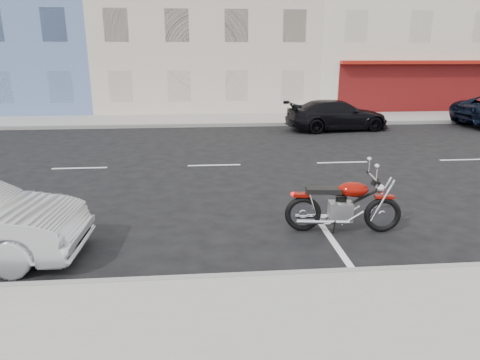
# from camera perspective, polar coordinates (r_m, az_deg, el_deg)

# --- Properties ---
(ground) EXTENTS (120.00, 120.00, 0.00)m
(ground) POSITION_cam_1_polar(r_m,az_deg,el_deg) (13.25, 5.22, 2.16)
(ground) COLOR black
(ground) RESTS_ON ground
(sidewalk_far) EXTENTS (80.00, 3.40, 0.15)m
(sidewalk_far) POSITION_cam_1_polar(r_m,az_deg,el_deg) (21.74, -12.13, 7.76)
(sidewalk_far) COLOR gray
(sidewalk_far) RESTS_ON ground
(curb_near) EXTENTS (80.00, 0.12, 0.16)m
(curb_near) POSITION_cam_1_polar(r_m,az_deg,el_deg) (7.02, -27.58, -12.73)
(curb_near) COLOR gray
(curb_near) RESTS_ON ground
(curb_far) EXTENTS (80.00, 0.12, 0.16)m
(curb_far) POSITION_cam_1_polar(r_m,az_deg,el_deg) (20.07, -12.70, 7.02)
(curb_far) COLOR gray
(curb_far) RESTS_ON ground
(bldg_cream) EXTENTS (12.00, 12.00, 11.50)m
(bldg_cream) POSITION_cam_1_polar(r_m,az_deg,el_deg) (29.03, -4.66, 21.45)
(bldg_cream) COLOR beige
(bldg_cream) RESTS_ON ground
(bldg_corner) EXTENTS (14.00, 12.00, 12.50)m
(bldg_corner) POSITION_cam_1_polar(r_m,az_deg,el_deg) (31.98, 21.11, 20.92)
(bldg_corner) COLOR beige
(bldg_corner) RESTS_ON ground
(fire_hydrant) EXTENTS (0.20, 0.20, 0.72)m
(fire_hydrant) POSITION_cam_1_polar(r_m,az_deg,el_deg) (25.66, 29.30, 8.36)
(fire_hydrant) COLOR beige
(fire_hydrant) RESTS_ON sidewalk_far
(motorcycle) EXTENTS (2.20, 0.73, 1.10)m
(motorcycle) POSITION_cam_1_polar(r_m,az_deg,el_deg) (8.53, 18.74, -3.43)
(motorcycle) COLOR black
(motorcycle) RESTS_ON ground
(car_far) EXTENTS (4.72, 2.43, 1.31)m
(car_far) POSITION_cam_1_polar(r_m,az_deg,el_deg) (19.45, 12.80, 8.43)
(car_far) COLOR black
(car_far) RESTS_ON ground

